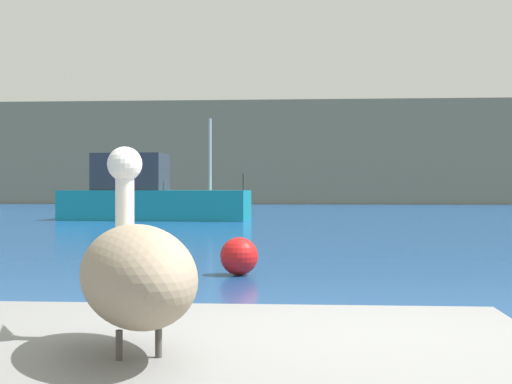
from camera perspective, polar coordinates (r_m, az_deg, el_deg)
The scene contains 4 objects.
hillside_backdrop at distance 67.68m, azimuth 4.46°, elevation 2.86°, with size 140.00×11.32×8.73m, color #7F755B.
pelican at distance 3.29m, azimuth -9.13°, elevation -6.04°, with size 0.84×1.29×0.93m.
fishing_boat_teal at distance 32.04m, azimuth -8.24°, elevation -0.30°, with size 8.08×2.77×4.29m.
mooring_buoy at distance 11.78m, azimuth -1.30°, elevation -4.93°, with size 0.60×0.60×0.60m, color red.
Camera 1 is at (-0.42, -3.80, 1.38)m, focal length 52.29 mm.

